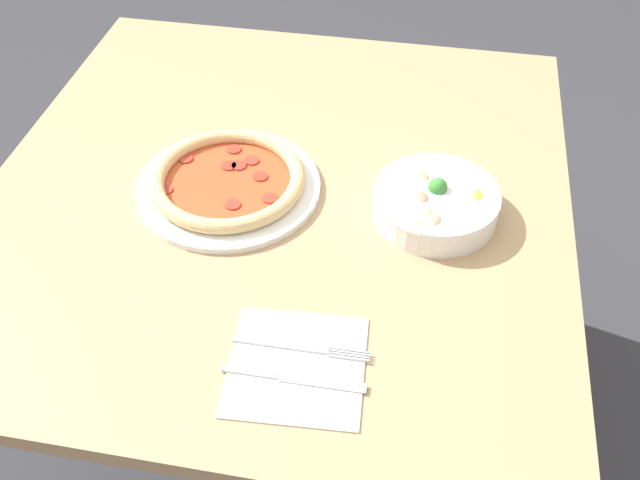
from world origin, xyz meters
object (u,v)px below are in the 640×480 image
at_px(pizza, 228,182).
at_px(knife, 287,377).
at_px(fork, 299,348).
at_px(bowl, 435,202).

xyz_separation_m(pizza, knife, (0.37, 0.18, -0.01)).
relative_size(fork, knife, 0.98).
bearing_deg(knife, bowl, 64.04).
distance_m(pizza, knife, 0.41).
bearing_deg(fork, pizza, 120.28).
bearing_deg(knife, pizza, 115.82).
relative_size(pizza, fork, 1.64).
height_order(bowl, fork, bowl).
relative_size(pizza, knife, 1.61).
bearing_deg(fork, bowl, 61.47).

